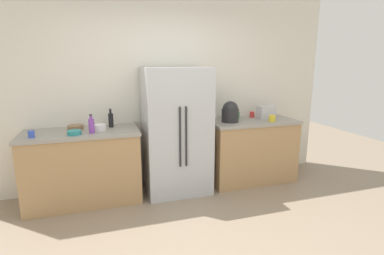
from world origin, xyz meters
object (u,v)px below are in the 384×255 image
(toaster, at_px, (266,112))
(bottle_a, at_px, (111,120))
(rice_cooker, at_px, (230,112))
(bowl_c, at_px, (76,127))
(cup_a, at_px, (237,115))
(bottle_b, at_px, (91,125))
(bowl_a, at_px, (74,133))
(cup_b, at_px, (252,114))
(cup_d, at_px, (31,134))
(refrigerator, at_px, (176,131))
(bowl_b, at_px, (100,127))
(cup_c, at_px, (272,118))

(toaster, relative_size, bottle_a, 1.02)
(rice_cooker, relative_size, bowl_c, 1.53)
(cup_a, bearing_deg, bottle_b, -170.85)
(toaster, bearing_deg, bowl_a, -175.55)
(cup_b, distance_m, cup_d, 3.04)
(refrigerator, xyz_separation_m, rice_cooker, (0.80, 0.00, 0.22))
(bowl_b, distance_m, bowl_c, 0.32)
(cup_b, bearing_deg, cup_c, -73.55)
(toaster, xyz_separation_m, bowl_b, (-2.42, -0.05, -0.06))
(rice_cooker, bearing_deg, cup_a, 46.24)
(bowl_b, xyz_separation_m, bowl_c, (-0.30, 0.13, -0.01))
(refrigerator, relative_size, toaster, 6.84)
(refrigerator, distance_m, cup_d, 1.75)
(refrigerator, xyz_separation_m, bowl_c, (-1.29, 0.15, 0.10))
(cup_c, distance_m, bowl_a, 2.67)
(bowl_b, bearing_deg, cup_c, -4.42)
(rice_cooker, xyz_separation_m, cup_b, (0.48, 0.22, -0.10))
(cup_a, distance_m, cup_d, 2.77)
(cup_c, xyz_separation_m, bowl_b, (-2.38, 0.18, -0.01))
(cup_b, height_order, cup_d, cup_b)
(rice_cooker, xyz_separation_m, bottle_b, (-1.88, -0.12, -0.05))
(rice_cooker, bearing_deg, cup_d, -176.91)
(refrigerator, height_order, cup_d, refrigerator)
(bowl_a, relative_size, bowl_b, 1.02)
(bowl_b, bearing_deg, bowl_a, -150.84)
(bottle_a, distance_m, bowl_a, 0.53)
(refrigerator, relative_size, bowl_c, 8.74)
(cup_b, xyz_separation_m, bowl_b, (-2.27, -0.20, -0.01))
(refrigerator, relative_size, cup_a, 17.45)
(cup_a, relative_size, bowl_b, 0.62)
(bowl_a, bearing_deg, cup_c, -0.46)
(bottle_b, xyz_separation_m, bowl_c, (-0.20, 0.27, -0.07))
(rice_cooker, height_order, bottle_a, rice_cooker)
(rice_cooker, bearing_deg, cup_b, 25.00)
(cup_a, relative_size, bowl_c, 0.50)
(refrigerator, height_order, bowl_c, refrigerator)
(cup_b, bearing_deg, bottle_a, -178.19)
(bottle_b, relative_size, bowl_a, 1.43)
(cup_b, bearing_deg, rice_cooker, -155.00)
(rice_cooker, relative_size, bowl_b, 1.88)
(cup_d, bearing_deg, cup_b, 6.79)
(bowl_c, bearing_deg, bowl_b, -23.29)
(cup_c, distance_m, cup_d, 3.13)
(cup_a, bearing_deg, bowl_a, -171.10)
(bottle_b, distance_m, bowl_b, 0.18)
(toaster, height_order, cup_c, toaster)
(cup_c, xyz_separation_m, cup_d, (-3.13, 0.03, -0.01))
(cup_d, distance_m, bowl_a, 0.46)
(cup_c, height_order, bowl_c, cup_c)
(toaster, height_order, cup_b, toaster)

